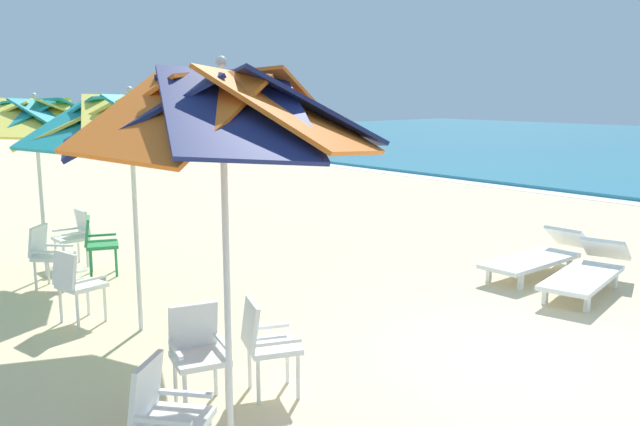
# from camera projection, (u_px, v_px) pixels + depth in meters

# --- Properties ---
(ground_plane) EXTENTS (80.00, 80.00, 0.00)m
(ground_plane) POSITION_uv_depth(u_px,v_px,m) (509.00, 367.00, 6.46)
(ground_plane) COLOR beige
(beach_umbrella_0) EXTENTS (2.36, 2.36, 2.88)m
(beach_umbrella_0) POSITION_uv_depth(u_px,v_px,m) (223.00, 114.00, 4.68)
(beach_umbrella_0) COLOR silver
(beach_umbrella_0) RESTS_ON ground
(plastic_chair_0) EXTENTS (0.56, 0.54, 0.87)m
(plastic_chair_0) POSITION_uv_depth(u_px,v_px,m) (198.00, 349.00, 5.60)
(plastic_chair_0) COLOR white
(plastic_chair_0) RESTS_ON ground
(plastic_chair_1) EXTENTS (0.63, 0.63, 0.87)m
(plastic_chair_1) POSITION_uv_depth(u_px,v_px,m) (165.00, 413.00, 4.49)
(plastic_chair_1) COLOR white
(plastic_chair_1) RESTS_ON ground
(plastic_chair_2) EXTENTS (0.57, 0.59, 0.87)m
(plastic_chair_2) POSITION_uv_depth(u_px,v_px,m) (265.00, 341.00, 5.79)
(plastic_chair_2) COLOR white
(plastic_chair_2) RESTS_ON ground
(beach_umbrella_1) EXTENTS (2.46, 2.46, 2.70)m
(beach_umbrella_1) POSITION_uv_depth(u_px,v_px,m) (131.00, 122.00, 7.05)
(beach_umbrella_1) COLOR silver
(beach_umbrella_1) RESTS_ON ground
(plastic_chair_3) EXTENTS (0.52, 0.54, 0.87)m
(plastic_chair_3) POSITION_uv_depth(u_px,v_px,m) (76.00, 282.00, 7.60)
(plastic_chair_3) COLOR white
(plastic_chair_3) RESTS_ON ground
(beach_umbrella_2) EXTENTS (2.50, 2.50, 2.63)m
(beach_umbrella_2) POSITION_uv_depth(u_px,v_px,m) (35.00, 118.00, 9.21)
(beach_umbrella_2) COLOR silver
(beach_umbrella_2) RESTS_ON ground
(plastic_chair_4) EXTENTS (0.44, 0.47, 0.87)m
(plastic_chair_4) POSITION_uv_depth(u_px,v_px,m) (75.00, 234.00, 10.16)
(plastic_chair_4) COLOR white
(plastic_chair_4) RESTS_ON ground
(plastic_chair_5) EXTENTS (0.63, 0.63, 0.87)m
(plastic_chair_5) POSITION_uv_depth(u_px,v_px,m) (48.00, 252.00, 9.00)
(plastic_chair_5) COLOR white
(plastic_chair_5) RESTS_ON ground
(plastic_chair_6) EXTENTS (0.57, 0.59, 0.87)m
(plastic_chair_6) POSITION_uv_depth(u_px,v_px,m) (97.00, 242.00, 9.65)
(plastic_chair_6) COLOR #2D8C4C
(plastic_chair_6) RESTS_ON ground
(sun_lounger_1) EXTENTS (1.06, 2.23, 0.62)m
(sun_lounger_1) POSITION_uv_depth(u_px,v_px,m) (587.00, 272.00, 8.83)
(sun_lounger_1) COLOR white
(sun_lounger_1) RESTS_ON ground
(sun_lounger_2) EXTENTS (0.66, 2.15, 0.62)m
(sun_lounger_2) POSITION_uv_depth(u_px,v_px,m) (538.00, 256.00, 9.68)
(sun_lounger_2) COLOR white
(sun_lounger_2) RESTS_ON ground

